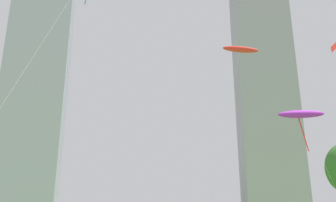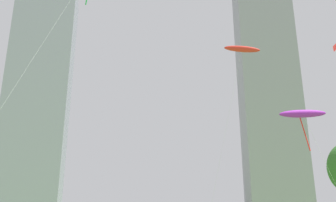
{
  "view_description": "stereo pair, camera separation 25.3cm",
  "coord_description": "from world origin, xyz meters",
  "views": [
    {
      "loc": [
        3.29,
        -17.08,
        1.56
      ],
      "look_at": [
        1.85,
        6.25,
        9.04
      ],
      "focal_mm": 38.59,
      "sensor_mm": 36.0,
      "label": 1
    },
    {
      "loc": [
        3.55,
        -17.06,
        1.56
      ],
      "look_at": [
        1.85,
        6.25,
        9.04
      ],
      "focal_mm": 38.59,
      "sensor_mm": 36.0,
      "label": 2
    }
  ],
  "objects": [
    {
      "name": "kite_flying_0",
      "position": [
        13.24,
        14.56,
        10.21
      ],
      "size": [
        5.98,
        1.85,
        10.7
      ],
      "color": "silver",
      "rests_on": "ground"
    },
    {
      "name": "kite_flying_4",
      "position": [
        9.19,
        20.64,
        19.64
      ],
      "size": [
        6.57,
        7.53,
        20.47
      ],
      "color": "silver",
      "rests_on": "ground"
    },
    {
      "name": "distant_highrise_1",
      "position": [
        35.46,
        131.55,
        54.14
      ],
      "size": [
        23.14,
        26.13,
        108.27
      ],
      "primitive_type": "cube",
      "rotation": [
        0.0,
        0.0,
        -0.03
      ],
      "color": "#939399",
      "rests_on": "ground"
    },
    {
      "name": "distant_highrise_0",
      "position": [
        -55.42,
        110.19,
        45.52
      ],
      "size": [
        27.02,
        25.96,
        91.04
      ],
      "primitive_type": "cube",
      "rotation": [
        0.0,
        0.0,
        0.28
      ],
      "color": "gray",
      "rests_on": "ground"
    }
  ]
}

